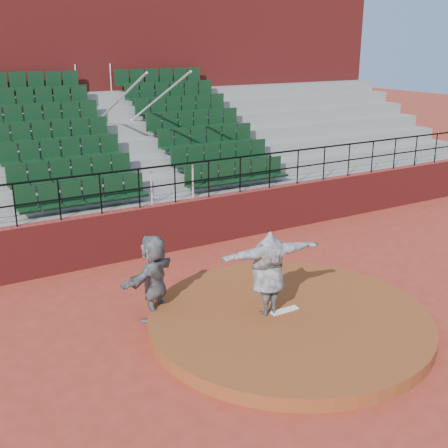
% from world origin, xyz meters
% --- Properties ---
extents(ground, '(90.00, 90.00, 0.00)m').
position_xyz_m(ground, '(0.00, 0.00, 0.00)').
color(ground, '#9D3323').
rests_on(ground, ground).
extents(pitchers_mound, '(5.50, 5.50, 0.25)m').
position_xyz_m(pitchers_mound, '(0.00, 0.00, 0.12)').
color(pitchers_mound, brown).
rests_on(pitchers_mound, ground).
extents(pitching_rubber, '(0.60, 0.15, 0.03)m').
position_xyz_m(pitching_rubber, '(0.00, 0.15, 0.27)').
color(pitching_rubber, white).
rests_on(pitching_rubber, pitchers_mound).
extents(boundary_wall, '(24.00, 0.30, 1.30)m').
position_xyz_m(boundary_wall, '(0.00, 5.00, 0.65)').
color(boundary_wall, maroon).
rests_on(boundary_wall, ground).
extents(wall_railing, '(24.04, 0.05, 1.03)m').
position_xyz_m(wall_railing, '(0.00, 5.00, 2.03)').
color(wall_railing, black).
rests_on(wall_railing, boundary_wall).
extents(seating_deck, '(24.00, 5.97, 4.63)m').
position_xyz_m(seating_deck, '(0.00, 8.65, 1.44)').
color(seating_deck, gray).
rests_on(seating_deck, ground).
extents(press_box_facade, '(24.00, 3.00, 7.10)m').
position_xyz_m(press_box_facade, '(0.00, 12.60, 3.55)').
color(press_box_facade, maroon).
rests_on(press_box_facade, ground).
extents(pitcher, '(2.13, 0.80, 1.69)m').
position_xyz_m(pitcher, '(-0.34, 0.26, 1.10)').
color(pitcher, black).
rests_on(pitcher, pitchers_mound).
extents(fielder, '(1.64, 1.34, 1.76)m').
position_xyz_m(fielder, '(-2.11, 1.66, 0.88)').
color(fielder, black).
rests_on(fielder, ground).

